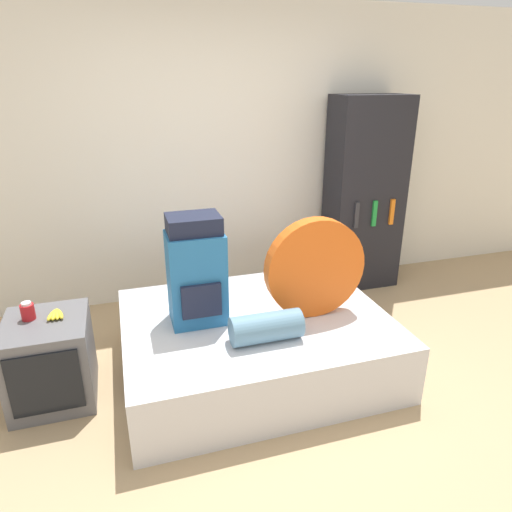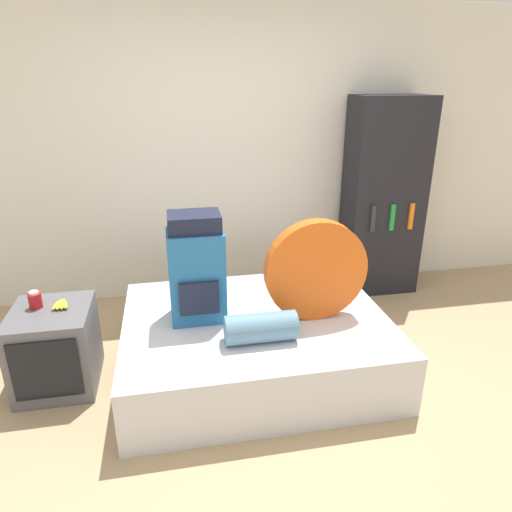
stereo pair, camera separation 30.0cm
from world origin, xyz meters
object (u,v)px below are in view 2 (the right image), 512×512
backpack (197,269)px  tent_bag (316,270)px  canister (35,300)px  television (56,348)px  bookshelf (383,198)px  sleeping_roll (261,328)px

backpack → tent_bag: (0.78, -0.15, -0.01)m
tent_bag → canister: size_ratio=5.98×
television → tent_bag: bearing=-5.0°
television → bookshelf: bearing=20.4°
backpack → sleeping_roll: size_ratio=1.64×
tent_bag → backpack: bearing=169.5°
canister → bookshelf: bookshelf is taller
backpack → bookshelf: bearing=29.9°
television → bookshelf: (2.79, 1.04, 0.63)m
sleeping_roll → television: sleeping_roll is taller
backpack → sleeping_roll: bearing=-46.8°
television → canister: size_ratio=4.81×
tent_bag → canister: 1.86m
tent_bag → bookshelf: bookshelf is taller
tent_bag → television: size_ratio=1.24×
backpack → sleeping_roll: 0.59m
tent_bag → television: (-1.75, 0.15, -0.49)m
television → sleeping_roll: bearing=-16.5°
sleeping_roll → bookshelf: bearing=44.4°
tent_bag → sleeping_roll: 0.55m
tent_bag → bookshelf: bearing=48.9°
tent_bag → sleeping_roll: bearing=-150.6°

